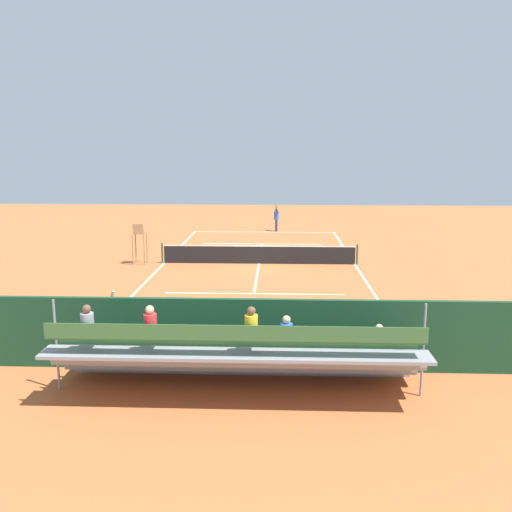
% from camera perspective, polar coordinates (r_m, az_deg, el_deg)
% --- Properties ---
extents(ground_plane, '(60.00, 60.00, 0.00)m').
position_cam_1_polar(ground_plane, '(28.93, 0.31, -0.80)').
color(ground_plane, '#BC6033').
extents(court_line_markings, '(10.10, 22.20, 0.01)m').
position_cam_1_polar(court_line_markings, '(28.96, 0.32, -0.78)').
color(court_line_markings, white).
rests_on(court_line_markings, ground).
extents(tennis_net, '(10.30, 0.10, 1.07)m').
position_cam_1_polar(tennis_net, '(28.83, 0.32, 0.18)').
color(tennis_net, black).
rests_on(tennis_net, ground).
extents(backdrop_wall, '(18.00, 0.16, 2.00)m').
position_cam_1_polar(backdrop_wall, '(15.16, -1.51, -8.08)').
color(backdrop_wall, '#194228').
rests_on(backdrop_wall, ground).
extents(bleacher_stand, '(9.06, 2.40, 2.48)m').
position_cam_1_polar(bleacher_stand, '(13.89, -1.90, -10.21)').
color(bleacher_stand, gray).
rests_on(bleacher_stand, ground).
extents(umpire_chair, '(0.67, 0.67, 2.14)m').
position_cam_1_polar(umpire_chair, '(29.22, -11.95, 1.70)').
color(umpire_chair, '#A88456').
rests_on(umpire_chair, ground).
extents(courtside_bench, '(1.80, 0.40, 0.93)m').
position_cam_1_polar(courtside_bench, '(16.11, 10.06, -8.74)').
color(courtside_bench, '#234C2D').
rests_on(courtside_bench, ground).
extents(equipment_bag, '(0.90, 0.36, 0.36)m').
position_cam_1_polar(equipment_bag, '(15.99, 4.04, -10.20)').
color(equipment_bag, '#334C8C').
rests_on(equipment_bag, ground).
extents(tennis_player, '(0.40, 0.55, 1.93)m').
position_cam_1_polar(tennis_player, '(40.05, 2.12, 4.02)').
color(tennis_player, navy).
rests_on(tennis_player, ground).
extents(tennis_racket, '(0.40, 0.58, 0.03)m').
position_cam_1_polar(tennis_racket, '(39.80, 0.92, 2.52)').
color(tennis_racket, black).
rests_on(tennis_racket, ground).
extents(tennis_ball_near, '(0.07, 0.07, 0.07)m').
position_cam_1_polar(tennis_ball_near, '(37.59, -1.62, 2.03)').
color(tennis_ball_near, '#CCDB33').
rests_on(tennis_ball_near, ground).
extents(line_judge, '(0.43, 0.55, 1.93)m').
position_cam_1_polar(line_judge, '(16.59, -14.99, -6.70)').
color(line_judge, '#232328').
rests_on(line_judge, ground).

